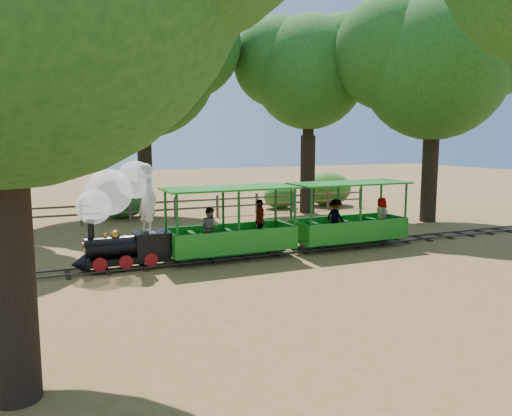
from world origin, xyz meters
name	(u,v)px	position (x,y,z in m)	size (l,w,h in m)	color
ground	(272,254)	(0.00, 0.00, 0.00)	(90.00, 90.00, 0.00)	olive
track	(272,252)	(0.00, 0.00, 0.07)	(22.00, 1.00, 0.10)	#3F3D3A
locomotive	(119,207)	(-4.59, 0.05, 1.73)	(2.65, 1.27, 3.05)	black
carriage_front	(232,231)	(-1.33, 0.02, 0.84)	(3.97, 1.62, 2.06)	#1B7E1B
carriage_rear	(350,222)	(2.89, 0.01, 0.84)	(3.97, 1.62, 2.06)	#1B7E1B
oak_nc	(140,54)	(-2.03, 9.59, 7.36)	(8.48, 7.46, 10.40)	#2D2116
oak_ne	(308,67)	(5.47, 7.57, 6.96)	(6.71, 5.90, 9.39)	#2D2116
oak_e	(433,59)	(8.97, 3.08, 6.94)	(7.76, 6.83, 9.73)	#2D2116
fence	(197,205)	(0.00, 8.00, 0.58)	(18.10, 0.10, 1.00)	brown
shrub_mid_w	(121,199)	(-3.19, 9.30, 0.89)	(2.57, 1.98, 1.78)	#2D6B1E
shrub_mid_e	(280,197)	(4.92, 9.30, 0.62)	(1.79, 1.37, 1.24)	#2D6B1E
shrub_east	(328,189)	(7.82, 9.30, 0.90)	(2.60, 2.00, 1.80)	#2D6B1E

